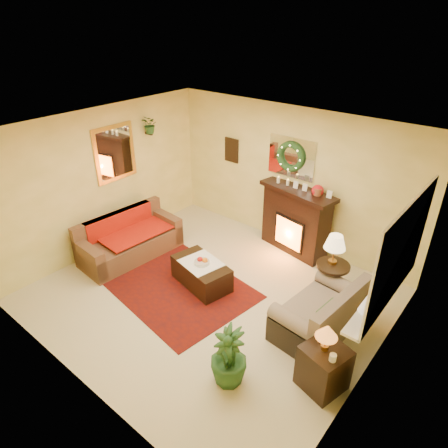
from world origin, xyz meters
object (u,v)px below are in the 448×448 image
Objects in this scene: sofa at (130,235)px; coffee_table at (201,274)px; fireplace at (295,224)px; end_table_square at (323,369)px; loveseat at (320,306)px; side_table_round at (331,282)px.

coffee_table is at bearing 10.72° from sofa.
fireplace is (2.18, 2.08, 0.12)m from sofa.
coffee_table is (-2.47, 0.57, -0.06)m from end_table_square.
sofa is at bearing 174.43° from end_table_square.
loveseat is 2.06× the size of side_table_round.
end_table_square reaches higher than coffee_table.
fireplace is at bearing 127.01° from end_table_square.
sofa is at bearing -167.46° from loveseat.
loveseat is 1.35× the size of coffee_table.
end_table_square is (1.86, -2.47, -0.28)m from fireplace.
end_table_square is at bearing -53.57° from loveseat.
sofa is at bearing -125.88° from fireplace.
loveseat is at bearing 120.84° from end_table_square.
fireplace is 1.95× the size of side_table_round.
loveseat is at bearing -39.66° from fireplace.
side_table_round is (-0.18, 0.72, -0.09)m from loveseat.
side_table_round is at bearing 113.56° from end_table_square.
sofa is 1.43× the size of fireplace.
end_table_square is 2.53m from coffee_table.
side_table_round is 1.11× the size of end_table_square.
loveseat is 2.29× the size of end_table_square.
end_table_square is at bearing -0.58° from coffee_table.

